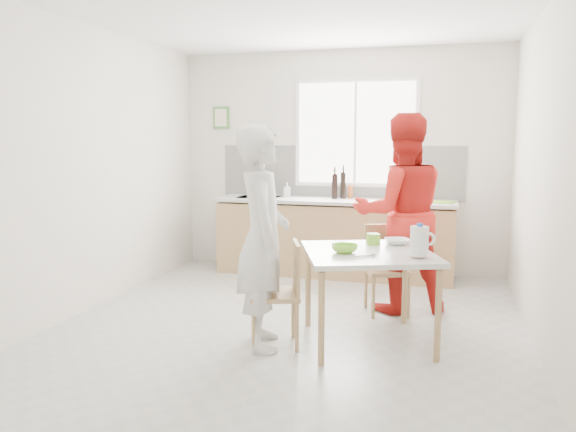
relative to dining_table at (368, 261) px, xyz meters
name	(u,v)px	position (x,y,z in m)	size (l,w,h in m)	color
ground	(290,326)	(-0.70, 0.22, -0.68)	(4.50, 4.50, 0.00)	#B7B7B2
room_shell	(291,138)	(-0.70, 0.22, 0.97)	(4.50, 4.50, 4.50)	silver
window	(356,133)	(-0.50, 2.44, 1.02)	(1.50, 0.06, 1.30)	white
backsplash	(339,172)	(-0.70, 2.46, 0.55)	(3.00, 0.02, 0.65)	white
picture_frame	(221,118)	(-2.25, 2.45, 1.22)	(0.22, 0.03, 0.28)	#4A893E
kitchen_counter	(333,241)	(-0.71, 2.17, -0.26)	(2.84, 0.64, 1.37)	tan
dining_table	(368,261)	(0.00, 0.00, 0.00)	(1.26, 1.26, 0.76)	silver
chair_left	(282,289)	(-0.64, -0.24, -0.22)	(0.49, 0.49, 0.84)	tan
chair_far	(386,264)	(0.05, 0.88, -0.22)	(0.49, 0.49, 0.83)	tan
person_white	(263,238)	(-0.79, -0.29, 0.20)	(0.64, 0.42, 1.75)	silver
person_red	(401,214)	(0.17, 0.96, 0.26)	(0.91, 0.71, 1.87)	red
bowl_green	(345,249)	(-0.17, -0.12, 0.11)	(0.21, 0.21, 0.06)	#80D431
bowl_white	(397,242)	(0.20, 0.34, 0.10)	(0.21, 0.21, 0.05)	white
milk_jug	(420,241)	(0.40, -0.15, 0.21)	(0.19, 0.14, 0.24)	white
green_box	(373,239)	(0.00, 0.30, 0.12)	(0.10, 0.10, 0.09)	#7CD230
spoon	(364,256)	(0.00, -0.23, 0.09)	(0.01, 0.01, 0.16)	#A5A5AA
cutting_board	(438,202)	(0.49, 2.17, 0.25)	(0.35, 0.25, 0.01)	#87C82E
wine_bottle_a	(343,185)	(-0.61, 2.26, 0.40)	(0.07, 0.07, 0.32)	black
wine_bottle_b	(335,186)	(-0.71, 2.21, 0.39)	(0.07, 0.07, 0.30)	black
jar_amber	(350,192)	(-0.53, 2.30, 0.32)	(0.06, 0.06, 0.16)	#974C20
soap_bottle	(287,190)	(-1.31, 2.26, 0.33)	(0.08, 0.08, 0.18)	#999999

